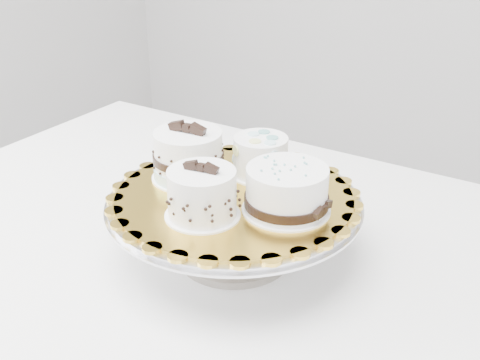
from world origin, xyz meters
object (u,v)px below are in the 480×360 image
Objects in this scene: cake_banded at (188,157)px; cake_dots at (261,156)px; table at (227,265)px; cake_stand at (234,216)px; cake_ribbon at (287,191)px; cake_swirl at (202,195)px; cake_board at (234,196)px.

cake_banded reaches higher than cake_dots.
cake_stand is at bearing -46.48° from table.
cake_ribbon is (0.15, -0.05, 0.22)m from table.
cake_stand is 3.61× the size of cake_dots.
cake_swirl is 0.13m from cake_banded.
cake_board is at bearing 79.53° from cake_swirl.
cake_swirl is at bearing -49.79° from cake_banded.
cake_stand is 3.20× the size of cake_banded.
cake_board reaches higher than cake_stand.
cake_swirl reaches higher than table.
table is 9.67× the size of cake_ribbon.
cake_swirl is 0.85× the size of cake_ribbon.
table is 0.26m from cake_swirl.
cake_dots reaches higher than table.
table is 0.20m from cake_board.
cake_banded is (-0.09, 0.00, 0.04)m from cake_board.
cake_banded is (-0.10, 0.09, 0.00)m from cake_swirl.
table is at bearing -154.32° from cake_dots.
cake_ribbon is at bearing 30.63° from cake_swirl.
cake_board is 2.67× the size of cake_ribbon.
cake_swirl is at bearing -69.45° from table.
cake_ribbon reaches higher than cake_dots.
cake_dots is (0.05, 0.03, 0.22)m from table.
cake_ribbon is at bearing -21.56° from table.
cake_ribbon is at bearing 2.39° from cake_board.
cake_stand is at bearing 90.00° from cake_board.
table is 0.16m from cake_stand.
cake_banded is (-0.04, -0.05, 0.22)m from table.
cake_board is 0.10m from cake_ribbon.
table is 12.04× the size of cake_dots.
cake_swirl reaches higher than cake_dots.
cake_banded is at bearing 177.29° from cake_board.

